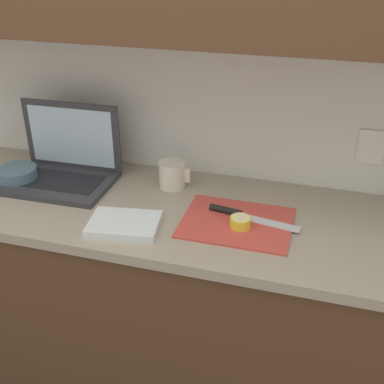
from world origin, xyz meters
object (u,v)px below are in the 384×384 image
(knife, at_px, (238,214))
(measuring_cup, at_px, (172,174))
(cutting_board, at_px, (237,223))
(bowl_white, at_px, (17,175))
(laptop, at_px, (65,164))
(lemon_half_cut, at_px, (240,222))

(knife, bearing_deg, measuring_cup, 160.23)
(cutting_board, xyz_separation_m, bowl_white, (-0.84, 0.05, 0.03))
(knife, xyz_separation_m, bowl_white, (-0.84, 0.02, 0.01))
(measuring_cup, bearing_deg, laptop, -171.70)
(lemon_half_cut, relative_size, measuring_cup, 0.56)
(knife, height_order, bowl_white, bowl_white)
(lemon_half_cut, xyz_separation_m, measuring_cup, (-0.30, 0.21, 0.02))
(laptop, distance_m, measuring_cup, 0.41)
(knife, height_order, measuring_cup, measuring_cup)
(lemon_half_cut, bearing_deg, measuring_cup, 143.98)
(measuring_cup, bearing_deg, lemon_half_cut, -36.02)
(laptop, xyz_separation_m, lemon_half_cut, (0.70, -0.16, -0.04))
(cutting_board, xyz_separation_m, measuring_cup, (-0.28, 0.19, 0.05))
(laptop, height_order, knife, laptop)
(laptop, bearing_deg, bowl_white, -156.55)
(measuring_cup, bearing_deg, cutting_board, -33.80)
(knife, distance_m, measuring_cup, 0.32)
(measuring_cup, relative_size, bowl_white, 0.79)
(cutting_board, xyz_separation_m, lemon_half_cut, (0.02, -0.03, 0.02))
(cutting_board, relative_size, lemon_half_cut, 5.28)
(measuring_cup, xyz_separation_m, bowl_white, (-0.56, -0.13, -0.02))
(laptop, distance_m, cutting_board, 0.70)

